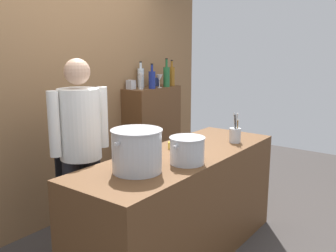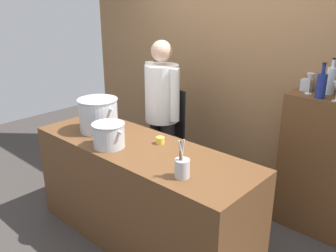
# 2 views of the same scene
# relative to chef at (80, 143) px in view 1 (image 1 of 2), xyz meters

# --- Properties ---
(brick_back_panel) EXTENTS (4.40, 0.10, 3.00)m
(brick_back_panel) POSITION_rel_chef_xyz_m (0.43, 0.68, 0.54)
(brick_back_panel) COLOR olive
(brick_back_panel) RESTS_ON ground_plane
(prep_counter) EXTENTS (2.06, 0.70, 0.90)m
(prep_counter) POSITION_rel_chef_xyz_m (0.43, -0.72, -0.51)
(prep_counter) COLOR brown
(prep_counter) RESTS_ON ground_plane
(bar_cabinet) EXTENTS (0.76, 0.32, 1.27)m
(bar_cabinet) POSITION_rel_chef_xyz_m (1.52, 0.47, -0.33)
(bar_cabinet) COLOR brown
(bar_cabinet) RESTS_ON ground_plane
(chef) EXTENTS (0.52, 0.39, 1.66)m
(chef) POSITION_rel_chef_xyz_m (0.00, 0.00, 0.00)
(chef) COLOR black
(chef) RESTS_ON ground_plane
(stockpot_large) EXTENTS (0.42, 0.36, 0.30)m
(stockpot_large) POSITION_rel_chef_xyz_m (-0.11, -0.72, 0.08)
(stockpot_large) COLOR #B7BABF
(stockpot_large) RESTS_ON prep_counter
(stockpot_small) EXTENTS (0.33, 0.27, 0.20)m
(stockpot_small) POSITION_rel_chef_xyz_m (0.25, -0.89, 0.04)
(stockpot_small) COLOR #B7BABF
(stockpot_small) RESTS_ON prep_counter
(utensil_crock) EXTENTS (0.10, 0.10, 0.27)m
(utensil_crock) POSITION_rel_chef_xyz_m (1.03, -0.89, 0.01)
(utensil_crock) COLOR #B7BABF
(utensil_crock) RESTS_ON prep_counter
(butter_jar) EXTENTS (0.07, 0.07, 0.06)m
(butter_jar) POSITION_rel_chef_xyz_m (0.51, -0.57, -0.04)
(butter_jar) COLOR yellow
(butter_jar) RESTS_ON prep_counter
(wine_bottle_cobalt) EXTENTS (0.08, 0.08, 0.29)m
(wine_bottle_cobalt) POSITION_rel_chef_xyz_m (1.42, 0.38, 0.41)
(wine_bottle_cobalt) COLOR navy
(wine_bottle_cobalt) RESTS_ON bar_cabinet
(wine_bottle_green) EXTENTS (0.08, 0.08, 0.34)m
(wine_bottle_green) POSITION_rel_chef_xyz_m (1.67, 0.36, 0.43)
(wine_bottle_green) COLOR #1E592D
(wine_bottle_green) RESTS_ON bar_cabinet
(wine_bottle_clear) EXTENTS (0.08, 0.08, 0.31)m
(wine_bottle_clear) POSITION_rel_chef_xyz_m (1.43, 0.56, 0.42)
(wine_bottle_clear) COLOR silver
(wine_bottle_clear) RESTS_ON bar_cabinet
(wine_bottle_amber) EXTENTS (0.08, 0.08, 0.32)m
(wine_bottle_amber) POSITION_rel_chef_xyz_m (1.83, 0.40, 0.43)
(wine_bottle_amber) COLOR #8C5919
(wine_bottle_amber) RESTS_ON bar_cabinet
(wine_glass_tall) EXTENTS (0.07, 0.07, 0.18)m
(wine_glass_tall) POSITION_rel_chef_xyz_m (1.30, 0.45, 0.43)
(wine_glass_tall) COLOR silver
(wine_glass_tall) RESTS_ON bar_cabinet
(wine_glass_wide) EXTENTS (0.08, 0.08, 0.16)m
(wine_glass_wide) POSITION_rel_chef_xyz_m (1.55, 0.37, 0.42)
(wine_glass_wide) COLOR silver
(wine_glass_wide) RESTS_ON bar_cabinet
(spice_tin_silver) EXTENTS (0.08, 0.08, 0.10)m
(spice_tin_silver) POSITION_rel_chef_xyz_m (1.24, 0.55, 0.36)
(spice_tin_silver) COLOR #B2B2B7
(spice_tin_silver) RESTS_ON bar_cabinet
(spice_tin_navy) EXTENTS (0.07, 0.07, 0.11)m
(spice_tin_navy) POSITION_rel_chef_xyz_m (1.65, 0.52, 0.36)
(spice_tin_navy) COLOR navy
(spice_tin_navy) RESTS_ON bar_cabinet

